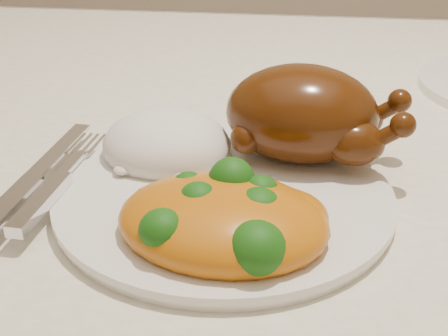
# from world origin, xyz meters

# --- Properties ---
(dining_table) EXTENTS (1.60, 0.90, 0.76)m
(dining_table) POSITION_xyz_m (0.00, 0.00, 0.67)
(dining_table) COLOR brown
(dining_table) RESTS_ON floor
(tablecloth) EXTENTS (1.73, 1.03, 0.18)m
(tablecloth) POSITION_xyz_m (0.00, 0.00, 0.74)
(tablecloth) COLOR white
(tablecloth) RESTS_ON dining_table
(dinner_plate) EXTENTS (0.31, 0.31, 0.01)m
(dinner_plate) POSITION_xyz_m (0.09, -0.11, 0.77)
(dinner_plate) COLOR white
(dinner_plate) RESTS_ON tablecloth
(roast_chicken) EXTENTS (0.16, 0.11, 0.08)m
(roast_chicken) POSITION_xyz_m (0.15, -0.04, 0.82)
(roast_chicken) COLOR #4C2508
(roast_chicken) RESTS_ON dinner_plate
(rice_mound) EXTENTS (0.12, 0.11, 0.06)m
(rice_mound) POSITION_xyz_m (0.03, -0.05, 0.79)
(rice_mound) COLOR white
(rice_mound) RESTS_ON dinner_plate
(mac_and_cheese) EXTENTS (0.16, 0.13, 0.06)m
(mac_and_cheese) POSITION_xyz_m (0.10, -0.17, 0.79)
(mac_and_cheese) COLOR orange
(mac_and_cheese) RESTS_ON dinner_plate
(cutlery) EXTENTS (0.04, 0.19, 0.01)m
(cutlery) POSITION_xyz_m (-0.05, -0.13, 0.78)
(cutlery) COLOR silver
(cutlery) RESTS_ON dinner_plate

